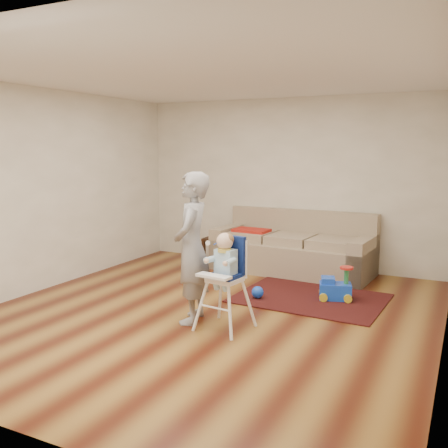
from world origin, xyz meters
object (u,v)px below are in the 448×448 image
at_px(sofa, 292,242).
at_px(high_chair, 225,283).
at_px(side_table, 221,252).
at_px(ride_on_toy, 335,283).
at_px(toy_ball, 258,292).
at_px(adult, 192,248).

xyz_separation_m(sofa, high_chair, (0.16, -2.66, 0.03)).
xyz_separation_m(sofa, side_table, (-1.18, -0.11, -0.23)).
bearing_deg(ride_on_toy, toy_ball, -172.77).
distance_m(toy_ball, high_chair, 1.20).
bearing_deg(adult, toy_ball, 146.04).
xyz_separation_m(ride_on_toy, toy_ball, (-0.89, -0.40, -0.14)).
bearing_deg(adult, high_chair, 66.17).
bearing_deg(side_table, high_chair, -62.44).
bearing_deg(ride_on_toy, side_table, 137.41).
distance_m(ride_on_toy, adult, 2.01).
bearing_deg(toy_ball, ride_on_toy, 24.09).
bearing_deg(ride_on_toy, adult, -147.14).
bearing_deg(sofa, adult, -91.85).
relative_size(sofa, toy_ball, 16.20).
xyz_separation_m(toy_ball, high_chair, (0.09, -1.12, 0.41)).
bearing_deg(toy_ball, adult, -107.96).
height_order(side_table, high_chair, high_chair).
bearing_deg(side_table, sofa, 5.29).
bearing_deg(toy_ball, side_table, 131.02).
height_order(sofa, high_chair, high_chair).
bearing_deg(sofa, side_table, -170.52).
relative_size(side_table, adult, 0.28).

